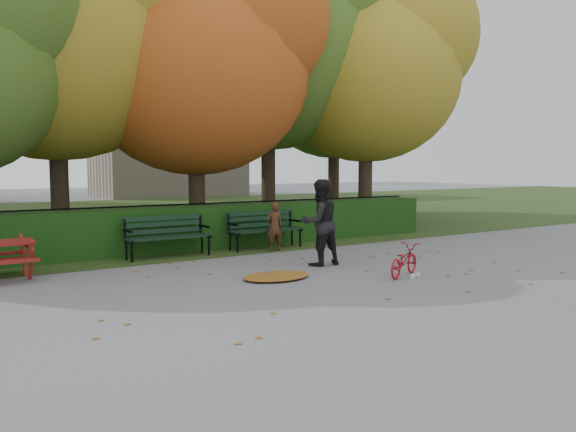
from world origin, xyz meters
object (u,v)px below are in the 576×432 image
tree_b (71,22)px  bench_left (167,233)px  tree_c (210,55)px  bicycle (404,260)px  child (274,227)px  bench_right (264,226)px  tree_e (379,65)px  tree_g (345,78)px  tree_d (283,34)px  adult (320,222)px

tree_b → bench_left: size_ratio=4.88×
tree_c → bicycle: size_ratio=7.41×
child → tree_b: bearing=-37.4°
tree_c → bench_right: bearing=-83.3°
tree_e → bench_right: 7.38m
tree_b → bench_right: 6.76m
child → tree_g: bearing=-130.1°
tree_c → tree_d: tree_d is taller
tree_e → bicycle: (-5.07, -6.34, -4.80)m
tree_e → tree_d: bearing=151.1°
bench_left → tree_b: bearing=110.6°
tree_b → tree_g: tree_b is taller
tree_c → bench_right: 4.87m
tree_c → tree_d: (3.04, 1.27, 1.16)m
tree_g → tree_b: bearing=-164.4°
tree_c → child: size_ratio=7.12×
tree_c → tree_g: tree_g is taller
tree_c → adult: size_ratio=4.74×
tree_b → bench_left: 5.87m
child → adult: size_ratio=0.67×
tree_c → adult: bearing=-89.7°
tree_d → bicycle: tree_d is taller
tree_g → tree_c: bearing=-153.1°
bench_right → bicycle: bearing=-85.2°
bicycle → tree_c: bearing=-17.5°
tree_e → bench_right: size_ratio=4.53×
tree_c → bench_left: size_ratio=4.44×
bench_right → adult: 2.60m
tree_d → adult: size_ratio=5.67×
tree_d → bench_left: size_ratio=5.32×
bench_left → bench_right: 2.40m
tree_d → tree_c: bearing=-157.4°
tree_g → tree_d: bearing=-150.4°
bench_left → adult: adult is taller
tree_e → child: bearing=-154.7°
tree_e → tree_c: bearing=178.1°
bench_right → child: bearing=-91.3°
tree_b → bench_right: size_ratio=4.88×
bench_right → child: size_ratio=1.60×
tree_e → adult: size_ratio=4.83×
tree_d → tree_e: size_ratio=1.17×
child → bench_right: bearing=-83.6°
tree_e → bench_left: (-7.82, -2.07, -4.56)m
tree_b → tree_e: 9.03m
tree_c → child: (0.25, -2.76, -4.26)m
bench_right → bicycle: bench_right is taller
tree_g → child: 10.89m
tree_c → bench_left: tree_c is taller
bench_left → tree_e: bearing=14.8°
tree_c → bicycle: 7.98m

